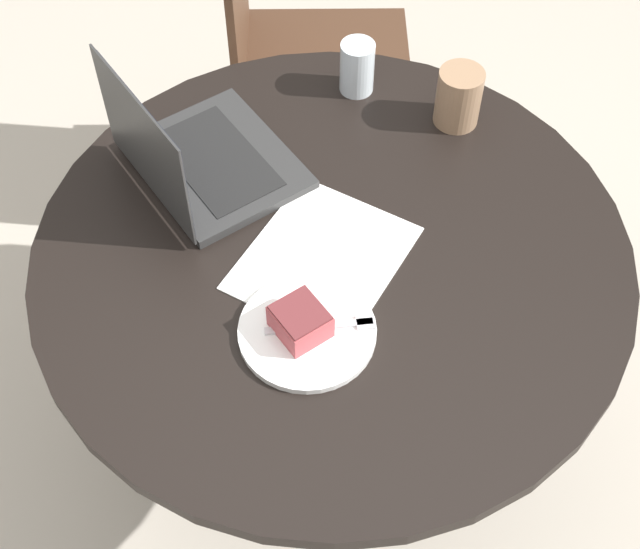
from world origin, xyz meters
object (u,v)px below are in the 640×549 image
chair (295,57)px  plate (307,331)px  laptop (199,159)px  coffee_glass (459,97)px

chair → plate: chair is taller
laptop → plate: bearing=-5.2°
laptop → chair: bearing=131.6°
chair → coffee_glass: (-0.33, -0.48, 0.31)m
coffee_glass → laptop: (-0.31, 0.38, -0.02)m
chair → laptop: size_ratio=2.41×
chair → laptop: (-0.64, -0.10, 0.29)m
plate → laptop: bearing=52.1°
plate → coffee_glass: bearing=-7.3°
plate → laptop: 0.39m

